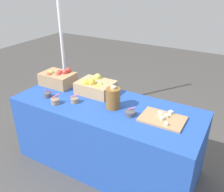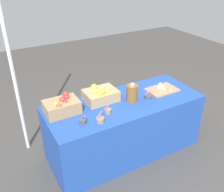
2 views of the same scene
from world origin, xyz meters
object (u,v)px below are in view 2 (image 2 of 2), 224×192
at_px(apple_crate_left, 62,106).
at_px(tent_pole, 12,68).
at_px(sample_bowl_mid, 100,120).
at_px(cider_jug, 132,93).
at_px(apple_crate_middle, 101,95).
at_px(cutting_board_front, 162,90).
at_px(sample_bowl_far, 108,111).
at_px(sample_bowl_near, 148,96).
at_px(sample_bowl_extra, 83,121).

distance_m(apple_crate_left, tent_pole, 0.73).
bearing_deg(sample_bowl_mid, cider_jug, 22.07).
xyz_separation_m(apple_crate_left, sample_bowl_mid, (0.28, -0.37, -0.05)).
height_order(apple_crate_middle, sample_bowl_mid, apple_crate_middle).
relative_size(apple_crate_left, cider_jug, 1.66).
bearing_deg(sample_bowl_mid, cutting_board_front, 13.35).
bearing_deg(sample_bowl_far, sample_bowl_mid, -142.94).
bearing_deg(cutting_board_front, apple_crate_left, 174.35).
distance_m(sample_bowl_near, sample_bowl_extra, 0.91).
height_order(sample_bowl_mid, sample_bowl_far, sample_bowl_mid).
bearing_deg(tent_pole, sample_bowl_near, -28.12).
bearing_deg(apple_crate_middle, sample_bowl_far, -101.88).
bearing_deg(sample_bowl_far, apple_crate_middle, 78.12).
distance_m(apple_crate_middle, tent_pole, 1.05).
xyz_separation_m(sample_bowl_mid, tent_pole, (-0.65, 0.91, 0.38)).
relative_size(apple_crate_middle, cutting_board_front, 0.99).
distance_m(apple_crate_middle, sample_bowl_extra, 0.50).
xyz_separation_m(apple_crate_left, cider_jug, (0.82, -0.15, 0.02)).
height_order(sample_bowl_far, sample_bowl_extra, sample_bowl_extra).
bearing_deg(sample_bowl_near, sample_bowl_mid, -167.31).
relative_size(sample_bowl_extra, tent_pole, 0.05).
bearing_deg(cutting_board_front, tent_pole, 158.25).
height_order(apple_crate_middle, sample_bowl_near, apple_crate_middle).
bearing_deg(sample_bowl_extra, sample_bowl_near, 5.95).
bearing_deg(cider_jug, tent_pole, 149.67).
bearing_deg(cider_jug, sample_bowl_near, -13.67).
bearing_deg(apple_crate_left, sample_bowl_near, -11.32).
height_order(sample_bowl_extra, cider_jug, cider_jug).
relative_size(apple_crate_left, tent_pole, 0.16).
height_order(cutting_board_front, sample_bowl_far, sample_bowl_far).
relative_size(apple_crate_left, sample_bowl_far, 4.03).
bearing_deg(sample_bowl_far, cider_jug, 14.96).
relative_size(sample_bowl_far, sample_bowl_extra, 0.85).
distance_m(cutting_board_front, sample_bowl_far, 0.88).
bearing_deg(sample_bowl_extra, cutting_board_front, 8.15).
distance_m(sample_bowl_mid, tent_pole, 1.18).
bearing_deg(apple_crate_middle, sample_bowl_mid, -117.89).
bearing_deg(sample_bowl_mid, apple_crate_left, 127.15).
distance_m(apple_crate_middle, cider_jug, 0.37).
height_order(apple_crate_left, apple_crate_middle, apple_crate_left).
relative_size(sample_bowl_far, tent_pole, 0.04).
distance_m(sample_bowl_mid, cider_jug, 0.58).
height_order(cutting_board_front, sample_bowl_mid, sample_bowl_mid).
distance_m(sample_bowl_near, sample_bowl_mid, 0.76).
relative_size(sample_bowl_near, sample_bowl_mid, 0.89).
relative_size(apple_crate_middle, sample_bowl_extra, 3.53).
bearing_deg(cutting_board_front, sample_bowl_extra, -171.85).
relative_size(apple_crate_left, sample_bowl_mid, 3.33).
relative_size(apple_crate_middle, sample_bowl_mid, 3.43).
distance_m(sample_bowl_near, cider_jug, 0.23).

